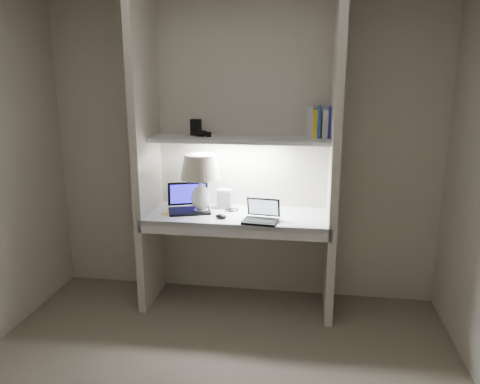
% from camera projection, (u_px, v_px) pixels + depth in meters
% --- Properties ---
extents(back_wall, '(3.20, 0.01, 2.50)m').
position_uv_depth(back_wall, '(243.00, 149.00, 3.84)').
color(back_wall, beige).
rests_on(back_wall, floor).
extents(alcove_panel_left, '(0.06, 0.55, 2.50)m').
position_uv_depth(alcove_panel_left, '(146.00, 152.00, 3.68)').
color(alcove_panel_left, beige).
rests_on(alcove_panel_left, floor).
extents(alcove_panel_right, '(0.06, 0.55, 2.50)m').
position_uv_depth(alcove_panel_right, '(335.00, 157.00, 3.48)').
color(alcove_panel_right, beige).
rests_on(alcove_panel_right, floor).
extents(desk, '(1.40, 0.55, 0.04)m').
position_uv_depth(desk, '(238.00, 217.00, 3.70)').
color(desk, white).
rests_on(desk, alcove_panel_left).
extents(desk_apron, '(1.46, 0.03, 0.10)m').
position_uv_depth(desk_apron, '(232.00, 231.00, 3.46)').
color(desk_apron, silver).
rests_on(desk_apron, desk).
extents(shelf, '(1.40, 0.36, 0.03)m').
position_uv_depth(shelf, '(240.00, 140.00, 3.65)').
color(shelf, silver).
rests_on(shelf, back_wall).
extents(strip_light, '(0.60, 0.04, 0.02)m').
position_uv_depth(strip_light, '(240.00, 142.00, 3.65)').
color(strip_light, white).
rests_on(strip_light, shelf).
extents(table_lamp, '(0.32, 0.32, 0.47)m').
position_uv_depth(table_lamp, '(200.00, 174.00, 3.68)').
color(table_lamp, white).
rests_on(table_lamp, desk).
extents(laptop_main, '(0.40, 0.37, 0.22)m').
position_uv_depth(laptop_main, '(189.00, 204.00, 3.79)').
color(laptop_main, black).
rests_on(laptop_main, desk).
extents(laptop_netbook, '(0.28, 0.25, 0.16)m').
position_uv_depth(laptop_netbook, '(261.00, 216.00, 3.51)').
color(laptop_netbook, black).
rests_on(laptop_netbook, desk).
extents(speaker, '(0.12, 0.09, 0.16)m').
position_uv_depth(speaker, '(224.00, 199.00, 3.85)').
color(speaker, silver).
rests_on(speaker, desk).
extents(mouse, '(0.10, 0.08, 0.03)m').
position_uv_depth(mouse, '(221.00, 216.00, 3.58)').
color(mouse, black).
rests_on(mouse, desk).
extents(cable_coil, '(0.11, 0.11, 0.01)m').
position_uv_depth(cable_coil, '(233.00, 210.00, 3.80)').
color(cable_coil, black).
rests_on(cable_coil, desk).
extents(sticky_note, '(0.08, 0.08, 0.00)m').
position_uv_depth(sticky_note, '(166.00, 214.00, 3.70)').
color(sticky_note, yellow).
rests_on(sticky_note, desk).
extents(book_row, '(0.23, 0.16, 0.24)m').
position_uv_depth(book_row, '(321.00, 123.00, 3.63)').
color(book_row, white).
rests_on(book_row, shelf).
extents(shelf_box, '(0.09, 0.07, 0.13)m').
position_uv_depth(shelf_box, '(196.00, 127.00, 3.76)').
color(shelf_box, black).
rests_on(shelf_box, shelf).
extents(shelf_gadget, '(0.13, 0.09, 0.05)m').
position_uv_depth(shelf_gadget, '(201.00, 133.00, 3.69)').
color(shelf_gadget, black).
rests_on(shelf_gadget, shelf).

